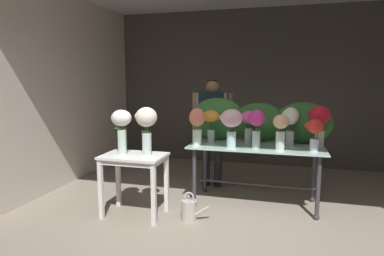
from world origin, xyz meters
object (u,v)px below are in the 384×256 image
object	(u,v)px
vase_coral_anemones	(197,123)
vase_peach_lilies	(281,130)
vase_sunset_snapdragons	(211,121)
vase_ivory_freesia	(290,121)
vase_blush_carnations	(231,122)
vase_crimson_ranunculus	(319,121)
display_table_glass	(256,156)
vase_white_roses_tall	(122,125)
florist	(212,121)
watering_can	(189,210)
vase_scarlet_roses	(315,131)
vase_fuchsia_dahlias	(248,123)
vase_magenta_stock	(256,124)
vase_cream_lisianthus_tall	(146,123)
side_table_white	(134,164)

from	to	relation	value
vase_coral_anemones	vase_peach_lilies	bearing A→B (deg)	-3.03
vase_sunset_snapdragons	vase_ivory_freesia	distance (m)	1.03
vase_blush_carnations	vase_crimson_ranunculus	bearing A→B (deg)	18.66
display_table_glass	vase_white_roses_tall	size ratio (longest dim) A/B	3.16
florist	vase_white_roses_tall	xyz separation A→B (m)	(-0.83, -1.35, 0.08)
vase_blush_carnations	watering_can	distance (m)	1.18
vase_scarlet_roses	vase_fuchsia_dahlias	bearing A→B (deg)	163.69
display_table_glass	vase_white_roses_tall	distance (m)	1.77
vase_blush_carnations	vase_white_roses_tall	size ratio (longest dim) A/B	0.90
vase_crimson_ranunculus	vase_magenta_stock	distance (m)	0.80
vase_peach_lilies	vase_sunset_snapdragons	distance (m)	0.96
vase_sunset_snapdragons	vase_white_roses_tall	distance (m)	1.22
vase_sunset_snapdragons	vase_crimson_ranunculus	xyz separation A→B (m)	(1.38, 0.04, 0.04)
watering_can	vase_coral_anemones	bearing A→B (deg)	95.03
vase_sunset_snapdragons	vase_cream_lisianthus_tall	xyz separation A→B (m)	(-0.63, -0.75, 0.04)
florist	vase_fuchsia_dahlias	xyz separation A→B (m)	(0.60, -0.55, 0.06)
vase_coral_anemones	vase_sunset_snapdragons	distance (m)	0.27
vase_fuchsia_dahlias	vase_white_roses_tall	size ratio (longest dim) A/B	0.81
display_table_glass	vase_sunset_snapdragons	xyz separation A→B (m)	(-0.61, 0.05, 0.43)
florist	vase_crimson_ranunculus	bearing A→B (deg)	-19.02
vase_coral_anemones	vase_sunset_snapdragons	xyz separation A→B (m)	(0.14, 0.23, 0.01)
side_table_white	vase_ivory_freesia	distance (m)	2.05
side_table_white	vase_sunset_snapdragons	distance (m)	1.20
side_table_white	vase_cream_lisianthus_tall	xyz separation A→B (m)	(0.15, 0.05, 0.49)
vase_fuchsia_dahlias	vase_cream_lisianthus_tall	size ratio (longest dim) A/B	0.76
vase_blush_carnations	vase_cream_lisianthus_tall	xyz separation A→B (m)	(-0.95, -0.43, 0.01)
vase_peach_lilies	vase_blush_carnations	bearing A→B (deg)	-177.47
vase_coral_anemones	vase_scarlet_roses	xyz separation A→B (m)	(1.45, -0.00, -0.04)
vase_fuchsia_dahlias	vase_sunset_snapdragons	size ratio (longest dim) A/B	1.00
vase_sunset_snapdragons	vase_magenta_stock	xyz separation A→B (m)	(0.62, -0.23, 0.01)
side_table_white	vase_peach_lilies	xyz separation A→B (m)	(1.70, 0.51, 0.41)
vase_sunset_snapdragons	watering_can	world-z (taller)	vase_sunset_snapdragons
vase_ivory_freesia	vase_cream_lisianthus_tall	bearing A→B (deg)	-155.23
vase_crimson_ranunculus	vase_cream_lisianthus_tall	distance (m)	2.16
vase_ivory_freesia	vase_magenta_stock	distance (m)	0.48
florist	vase_white_roses_tall	bearing A→B (deg)	-121.40
florist	vase_peach_lilies	size ratio (longest dim) A/B	3.81
watering_can	vase_blush_carnations	bearing A→B (deg)	47.30
vase_ivory_freesia	vase_crimson_ranunculus	bearing A→B (deg)	3.79
vase_blush_carnations	watering_can	xyz separation A→B (m)	(-0.42, -0.45, -1.00)
display_table_glass	vase_scarlet_roses	distance (m)	0.82
vase_scarlet_roses	vase_ivory_freesia	distance (m)	0.38
vase_blush_carnations	vase_coral_anemones	distance (m)	0.47
vase_white_roses_tall	vase_peach_lilies	bearing A→B (deg)	15.51
side_table_white	vase_blush_carnations	world-z (taller)	vase_blush_carnations
vase_coral_anemones	vase_white_roses_tall	distance (m)	0.97
vase_ivory_freesia	vase_cream_lisianthus_tall	size ratio (longest dim) A/B	0.87
side_table_white	vase_magenta_stock	xyz separation A→B (m)	(1.40, 0.57, 0.47)
vase_fuchsia_dahlias	vase_white_roses_tall	bearing A→B (deg)	-150.73
florist	vase_crimson_ranunculus	xyz separation A→B (m)	(1.48, -0.51, 0.11)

